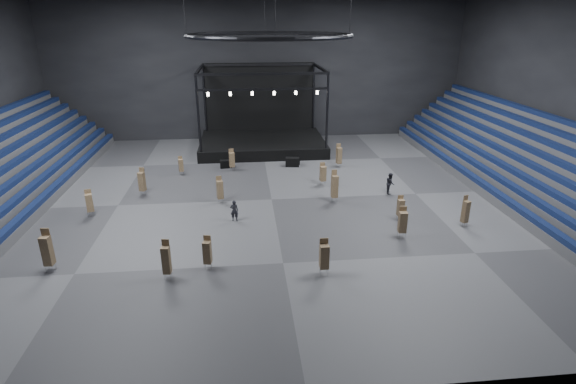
{
  "coord_description": "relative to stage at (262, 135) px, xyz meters",
  "views": [
    {
      "loc": [
        -2.19,
        -34.75,
        14.28
      ],
      "look_at": [
        1.18,
        -2.0,
        1.4
      ],
      "focal_mm": 28.0,
      "sensor_mm": 36.0,
      "label": 1
    }
  ],
  "objects": [
    {
      "name": "chair_stack_1",
      "position": [
        -14.0,
        -26.16,
        -0.05
      ],
      "size": [
        0.57,
        0.57,
        2.73
      ],
      "rotation": [
        0.0,
        0.0,
        -0.1
      ],
      "color": "silver",
      "rests_on": "floor"
    },
    {
      "name": "flight_case_right",
      "position": [
        2.94,
        -7.08,
        -1.08
      ],
      "size": [
        1.2,
        0.79,
        0.74
      ],
      "primitive_type": "cube",
      "rotation": [
        0.0,
        0.0,
        0.22
      ],
      "color": "black",
      "rests_on": "floor"
    },
    {
      "name": "chair_stack_8",
      "position": [
        4.87,
        -13.23,
        -0.32
      ],
      "size": [
        0.57,
        0.57,
        2.11
      ],
      "rotation": [
        0.0,
        0.0,
        0.17
      ],
      "color": "silver",
      "rests_on": "floor"
    },
    {
      "name": "wall_right",
      "position": [
        25.0,
        -16.24,
        7.55
      ],
      "size": [
        0.2,
        42.0,
        18.0
      ],
      "primitive_type": "cube",
      "color": "black",
      "rests_on": "ground"
    },
    {
      "name": "floor",
      "position": [
        -0.0,
        -16.24,
        -1.45
      ],
      "size": [
        50.0,
        50.0,
        0.0
      ],
      "primitive_type": "plane",
      "color": "#49494C",
      "rests_on": "ground"
    },
    {
      "name": "chair_stack_9",
      "position": [
        8.47,
        -24.09,
        -0.23
      ],
      "size": [
        0.58,
        0.58,
        2.28
      ],
      "rotation": [
        0.0,
        0.0,
        -0.1
      ],
      "color": "silver",
      "rests_on": "floor"
    },
    {
      "name": "chair_stack_3",
      "position": [
        -10.89,
        -14.05,
        -0.2
      ],
      "size": [
        0.6,
        0.6,
        2.42
      ],
      "rotation": [
        0.0,
        0.0,
        -0.31
      ],
      "color": "silver",
      "rests_on": "floor"
    },
    {
      "name": "chair_stack_10",
      "position": [
        -4.59,
        -26.85,
        -0.32
      ],
      "size": [
        0.54,
        0.54,
        2.15
      ],
      "rotation": [
        0.0,
        0.0,
        -0.19
      ],
      "color": "silver",
      "rests_on": "floor"
    },
    {
      "name": "flight_case_mid",
      "position": [
        2.73,
        -7.51,
        -0.99
      ],
      "size": [
        1.45,
        0.87,
        0.91
      ],
      "primitive_type": "cube",
      "rotation": [
        0.0,
        0.0,
        -0.14
      ],
      "color": "black",
      "rests_on": "floor"
    },
    {
      "name": "chair_stack_5",
      "position": [
        -8.25,
        -8.99,
        -0.47
      ],
      "size": [
        0.52,
        0.52,
        1.82
      ],
      "rotation": [
        0.0,
        0.0,
        0.29
      ],
      "color": "silver",
      "rests_on": "floor"
    },
    {
      "name": "wall_back",
      "position": [
        -0.0,
        4.76,
        7.55
      ],
      "size": [
        50.0,
        0.2,
        18.0
      ],
      "primitive_type": "cube",
      "color": "black",
      "rests_on": "ground"
    },
    {
      "name": "stage",
      "position": [
        0.0,
        0.0,
        0.0
      ],
      "size": [
        14.0,
        10.0,
        9.2
      ],
      "color": "black",
      "rests_on": "floor"
    },
    {
      "name": "chair_stack_13",
      "position": [
        2.29,
        -28.22,
        -0.23
      ],
      "size": [
        0.53,
        0.53,
        2.28
      ],
      "rotation": [
        0.0,
        0.0,
        0.01
      ],
      "color": "silver",
      "rests_on": "floor"
    },
    {
      "name": "crew_member",
      "position": [
        10.29,
        -15.81,
        -0.54
      ],
      "size": [
        0.85,
        1.0,
        1.82
      ],
      "primitive_type": "imported",
      "rotation": [
        0.0,
        0.0,
        1.37
      ],
      "color": "black",
      "rests_on": "floor"
    },
    {
      "name": "chair_stack_2",
      "position": [
        -3.37,
        -8.22,
        -0.29
      ],
      "size": [
        0.58,
        0.58,
        2.18
      ],
      "rotation": [
        0.0,
        0.0,
        0.21
      ],
      "color": "silver",
      "rests_on": "floor"
    },
    {
      "name": "chair_stack_7",
      "position": [
        -14.0,
        -18.15,
        -0.31
      ],
      "size": [
        0.63,
        0.63,
        2.13
      ],
      "rotation": [
        0.0,
        0.0,
        0.31
      ],
      "color": "silver",
      "rests_on": "floor"
    },
    {
      "name": "man_center",
      "position": [
        -3.04,
        -20.15,
        -0.63
      ],
      "size": [
        0.63,
        0.44,
        1.65
      ],
      "primitive_type": "imported",
      "rotation": [
        0.0,
        0.0,
        3.06
      ],
      "color": "black",
      "rests_on": "floor"
    },
    {
      "name": "chair_stack_4",
      "position": [
        7.39,
        -8.22,
        -0.2
      ],
      "size": [
        0.57,
        0.57,
        2.42
      ],
      "rotation": [
        0.0,
        0.0,
        0.23
      ],
      "color": "silver",
      "rests_on": "floor"
    },
    {
      "name": "chair_stack_12",
      "position": [
        13.59,
        -22.83,
        -0.24
      ],
      "size": [
        0.52,
        0.52,
        2.39
      ],
      "rotation": [
        0.0,
        0.0,
        0.31
      ],
      "color": "silver",
      "rests_on": "floor"
    },
    {
      "name": "chair_stack_11",
      "position": [
        9.32,
        -21.26,
        -0.41
      ],
      "size": [
        0.46,
        0.46,
        1.94
      ],
      "rotation": [
        0.0,
        0.0,
        0.03
      ],
      "color": "silver",
      "rests_on": "floor"
    },
    {
      "name": "truss_ring",
      "position": [
        -0.0,
        -16.24,
        11.55
      ],
      "size": [
        12.3,
        12.3,
        5.15
      ],
      "color": "black",
      "rests_on": "ceiling"
    },
    {
      "name": "bleachers_right",
      "position": [
        22.94,
        -16.24,
        0.28
      ],
      "size": [
        7.2,
        40.0,
        6.4
      ],
      "color": "#4C4C4E",
      "rests_on": "floor"
    },
    {
      "name": "chair_stack_14",
      "position": [
        5.11,
        -17.24,
        -0.06
      ],
      "size": [
        0.56,
        0.56,
        2.74
      ],
      "rotation": [
        0.0,
        0.0,
        0.16
      ],
      "color": "silver",
      "rests_on": "floor"
    },
    {
      "name": "chair_stack_0",
      "position": [
        -4.23,
        -16.52,
        -0.26
      ],
      "size": [
        0.59,
        0.59,
        2.28
      ],
      "rotation": [
        0.0,
        0.0,
        0.28
      ],
      "color": "silver",
      "rests_on": "floor"
    },
    {
      "name": "wall_front",
      "position": [
        -0.0,
        -37.24,
        7.55
      ],
      "size": [
        50.0,
        0.2,
        18.0
      ],
      "primitive_type": "cube",
      "color": "black",
      "rests_on": "ground"
    },
    {
      "name": "chair_stack_6",
      "position": [
        -6.86,
        -27.75,
        -0.19
      ],
      "size": [
        0.5,
        0.5,
        2.47
      ],
      "rotation": [
        0.0,
        0.0,
        -0.12
      ],
      "color": "silver",
      "rests_on": "floor"
    },
    {
      "name": "flight_case_left",
      "position": [
        -4.0,
        -7.29,
        -1.05
      ],
      "size": [
        1.22,
        0.67,
        0.79
      ],
      "primitive_type": "cube",
      "rotation": [
        0.0,
        0.0,
        0.06
      ],
      "color": "black",
      "rests_on": "floor"
    }
  ]
}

